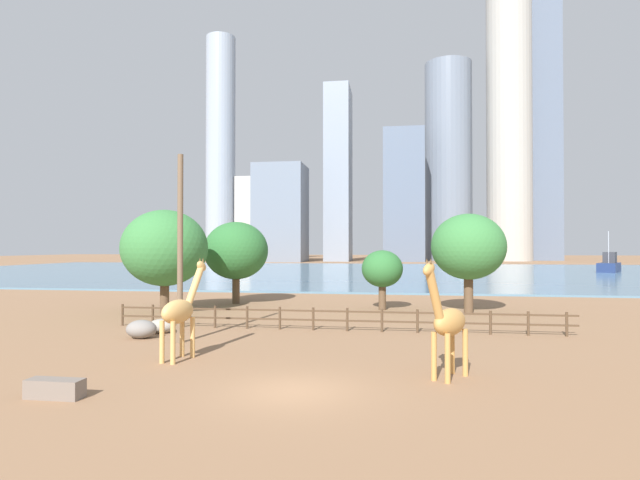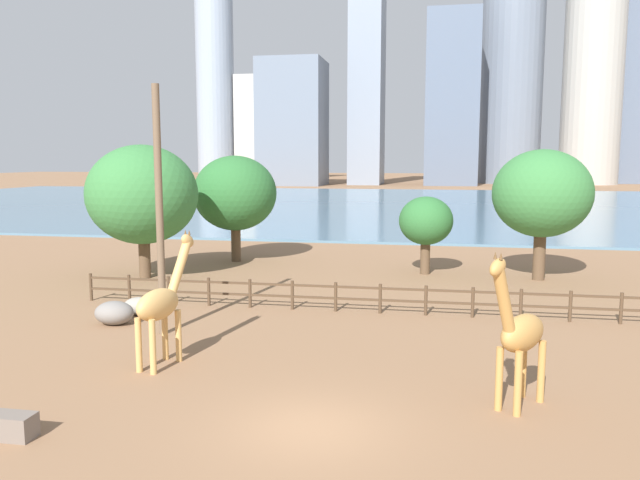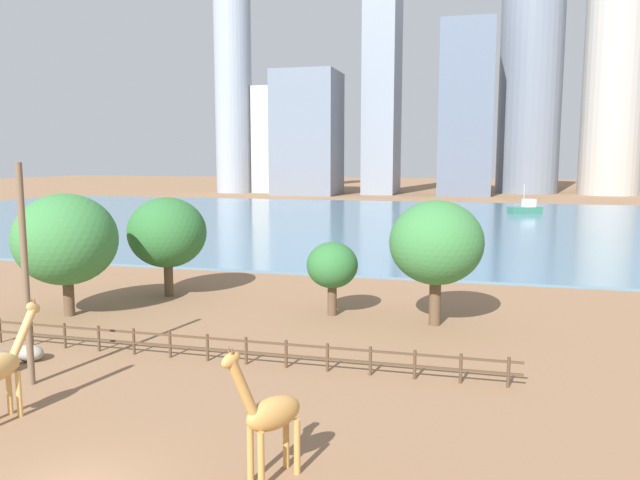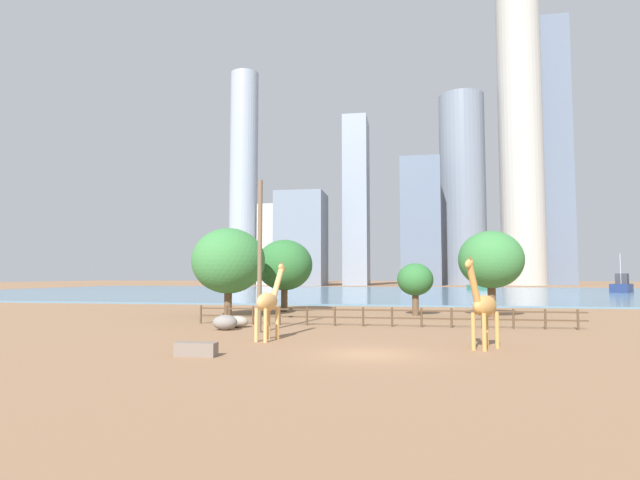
{
  "view_description": "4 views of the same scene",
  "coord_description": "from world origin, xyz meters",
  "px_view_note": "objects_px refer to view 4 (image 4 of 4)",
  "views": [
    {
      "loc": [
        3.29,
        -16.23,
        4.78
      ],
      "look_at": [
        -2.32,
        21.83,
        5.31
      ],
      "focal_mm": 28.0,
      "sensor_mm": 36.0,
      "label": 1
    },
    {
      "loc": [
        2.92,
        -14.5,
        6.67
      ],
      "look_at": [
        -2.04,
        12.43,
        3.1
      ],
      "focal_mm": 35.0,
      "sensor_mm": 36.0,
      "label": 2
    },
    {
      "loc": [
        11.11,
        -14.34,
        9.6
      ],
      "look_at": [
        1.89,
        21.11,
        4.73
      ],
      "focal_mm": 35.0,
      "sensor_mm": 36.0,
      "label": 3
    },
    {
      "loc": [
        1.63,
        -22.33,
        3.48
      ],
      "look_at": [
        -3.59,
        8.09,
        5.67
      ],
      "focal_mm": 28.0,
      "sensor_mm": 36.0,
      "label": 4
    }
  ],
  "objects_px": {
    "tree_left_small": "(491,260)",
    "giraffe_companion": "(483,305)",
    "boulder_near_fence": "(225,322)",
    "tree_center_broad": "(284,265)",
    "feeding_trough": "(196,349)",
    "utility_pole": "(260,255)",
    "boulder_by_pole": "(238,322)",
    "boat_ferry": "(480,286)",
    "tree_right_tall": "(229,261)",
    "boat_sailboat": "(622,286)",
    "giraffe_tall": "(269,302)",
    "tree_left_large": "(415,280)"
  },
  "relations": [
    {
      "from": "tree_left_small",
      "to": "giraffe_companion",
      "type": "bearing_deg",
      "value": -100.38
    },
    {
      "from": "boulder_near_fence",
      "to": "tree_center_broad",
      "type": "relative_size",
      "value": 0.23
    },
    {
      "from": "tree_left_small",
      "to": "feeding_trough",
      "type": "bearing_deg",
      "value": -124.78
    },
    {
      "from": "utility_pole",
      "to": "boulder_by_pole",
      "type": "bearing_deg",
      "value": 131.11
    },
    {
      "from": "utility_pole",
      "to": "boulder_near_fence",
      "type": "distance_m",
      "value": 5.01
    },
    {
      "from": "feeding_trough",
      "to": "tree_center_broad",
      "type": "relative_size",
      "value": 0.26
    },
    {
      "from": "boat_ferry",
      "to": "boulder_by_pole",
      "type": "bearing_deg",
      "value": 44.39
    },
    {
      "from": "tree_right_tall",
      "to": "boat_sailboat",
      "type": "xyz_separation_m",
      "value": [
        55.39,
        63.78,
        -3.25
      ]
    },
    {
      "from": "boulder_by_pole",
      "to": "boat_sailboat",
      "type": "distance_m",
      "value": 88.44
    },
    {
      "from": "utility_pole",
      "to": "boulder_near_fence",
      "type": "height_order",
      "value": "utility_pole"
    },
    {
      "from": "giraffe_tall",
      "to": "giraffe_companion",
      "type": "xyz_separation_m",
      "value": [
        10.91,
        -1.58,
        0.0
      ]
    },
    {
      "from": "giraffe_companion",
      "to": "boat_ferry",
      "type": "xyz_separation_m",
      "value": [
        13.09,
        93.4,
        -1.02
      ]
    },
    {
      "from": "utility_pole",
      "to": "feeding_trough",
      "type": "relative_size",
      "value": 5.22
    },
    {
      "from": "boat_sailboat",
      "to": "feeding_trough",
      "type": "bearing_deg",
      "value": -1.84
    },
    {
      "from": "boulder_by_pole",
      "to": "tree_center_broad",
      "type": "xyz_separation_m",
      "value": [
        -0.34,
        14.36,
        4.06
      ]
    },
    {
      "from": "boulder_by_pole",
      "to": "utility_pole",
      "type": "bearing_deg",
      "value": -48.89
    },
    {
      "from": "boulder_near_fence",
      "to": "tree_left_large",
      "type": "distance_m",
      "value": 18.51
    },
    {
      "from": "giraffe_tall",
      "to": "tree_center_broad",
      "type": "height_order",
      "value": "tree_center_broad"
    },
    {
      "from": "utility_pole",
      "to": "tree_left_large",
      "type": "xyz_separation_m",
      "value": [
        9.67,
        14.6,
        -1.63
      ]
    },
    {
      "from": "utility_pole",
      "to": "tree_left_small",
      "type": "height_order",
      "value": "utility_pole"
    },
    {
      "from": "giraffe_companion",
      "to": "tree_center_broad",
      "type": "height_order",
      "value": "tree_center_broad"
    },
    {
      "from": "giraffe_tall",
      "to": "tree_left_small",
      "type": "xyz_separation_m",
      "value": [
        14.37,
        17.32,
        2.71
      ]
    },
    {
      "from": "boulder_near_fence",
      "to": "boat_sailboat",
      "type": "bearing_deg",
      "value": 54.62
    },
    {
      "from": "giraffe_companion",
      "to": "utility_pole",
      "type": "distance_m",
      "value": 13.66
    },
    {
      "from": "tree_center_broad",
      "to": "boat_sailboat",
      "type": "distance_m",
      "value": 77.54
    },
    {
      "from": "feeding_trough",
      "to": "boat_ferry",
      "type": "distance_m",
      "value": 100.85
    },
    {
      "from": "utility_pole",
      "to": "feeding_trough",
      "type": "height_order",
      "value": "utility_pole"
    },
    {
      "from": "feeding_trough",
      "to": "tree_right_tall",
      "type": "bearing_deg",
      "value": 106.4
    },
    {
      "from": "tree_center_broad",
      "to": "feeding_trough",
      "type": "bearing_deg",
      "value": -84.5
    },
    {
      "from": "feeding_trough",
      "to": "giraffe_companion",
      "type": "bearing_deg",
      "value": 18.27
    },
    {
      "from": "tree_left_small",
      "to": "boat_sailboat",
      "type": "xyz_separation_m",
      "value": [
        33.63,
        60.33,
        -3.33
      ]
    },
    {
      "from": "feeding_trough",
      "to": "giraffe_tall",
      "type": "bearing_deg",
      "value": 74.12
    },
    {
      "from": "giraffe_tall",
      "to": "tree_right_tall",
      "type": "distance_m",
      "value": 15.93
    },
    {
      "from": "boulder_by_pole",
      "to": "tree_right_tall",
      "type": "bearing_deg",
      "value": 114.5
    },
    {
      "from": "boulder_near_fence",
      "to": "boat_sailboat",
      "type": "relative_size",
      "value": 0.18
    },
    {
      "from": "boulder_by_pole",
      "to": "tree_left_small",
      "type": "relative_size",
      "value": 0.2
    },
    {
      "from": "tree_center_broad",
      "to": "tree_left_small",
      "type": "relative_size",
      "value": 0.96
    },
    {
      "from": "boulder_by_pole",
      "to": "tree_center_broad",
      "type": "height_order",
      "value": "tree_center_broad"
    },
    {
      "from": "boulder_near_fence",
      "to": "feeding_trough",
      "type": "bearing_deg",
      "value": -76.31
    },
    {
      "from": "giraffe_tall",
      "to": "utility_pole",
      "type": "distance_m",
      "value": 4.57
    },
    {
      "from": "giraffe_companion",
      "to": "boulder_near_fence",
      "type": "xyz_separation_m",
      "value": [
        -14.98,
        5.9,
        -1.58
      ]
    },
    {
      "from": "tree_center_broad",
      "to": "boat_sailboat",
      "type": "height_order",
      "value": "boat_sailboat"
    },
    {
      "from": "giraffe_tall",
      "to": "boulder_near_fence",
      "type": "distance_m",
      "value": 6.14
    },
    {
      "from": "boulder_by_pole",
      "to": "boat_sailboat",
      "type": "bearing_deg",
      "value": 54.15
    },
    {
      "from": "feeding_trough",
      "to": "tree_left_large",
      "type": "relative_size",
      "value": 0.4
    },
    {
      "from": "boat_ferry",
      "to": "boat_sailboat",
      "type": "distance_m",
      "value": 27.88
    },
    {
      "from": "tree_right_tall",
      "to": "tree_left_small",
      "type": "height_order",
      "value": "tree_right_tall"
    },
    {
      "from": "tree_left_large",
      "to": "giraffe_tall",
      "type": "bearing_deg",
      "value": -114.32
    },
    {
      "from": "tree_left_large",
      "to": "tree_left_small",
      "type": "bearing_deg",
      "value": -6.17
    },
    {
      "from": "boulder_near_fence",
      "to": "boulder_by_pole",
      "type": "xyz_separation_m",
      "value": [
        0.28,
        1.65,
        -0.1
      ]
    }
  ]
}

